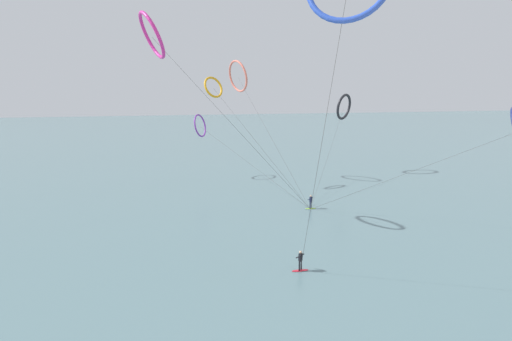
{
  "coord_description": "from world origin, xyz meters",
  "views": [
    {
      "loc": [
        -6.5,
        -7.01,
        14.61
      ],
      "look_at": [
        0.0,
        23.68,
        8.19
      ],
      "focal_mm": 29.01,
      "sensor_mm": 36.0,
      "label": 1
    }
  ],
  "objects_px": {
    "kite_magenta": "(152,35)",
    "kite_amber": "(214,87)",
    "surfer_lime": "(311,203)",
    "surfer_crimson": "(300,262)",
    "kite_coral": "(238,76)",
    "kite_charcoal": "(344,107)",
    "kite_violet": "(200,126)"
  },
  "relations": [
    {
      "from": "surfer_lime",
      "to": "kite_magenta",
      "type": "bearing_deg",
      "value": 141.96
    },
    {
      "from": "surfer_crimson",
      "to": "kite_amber",
      "type": "xyz_separation_m",
      "value": [
        -3.41,
        29.95,
        13.6
      ]
    },
    {
      "from": "surfer_crimson",
      "to": "kite_coral",
      "type": "bearing_deg",
      "value": 49.09
    },
    {
      "from": "kite_charcoal",
      "to": "kite_violet",
      "type": "bearing_deg",
      "value": -39.82
    },
    {
      "from": "surfer_lime",
      "to": "kite_charcoal",
      "type": "xyz_separation_m",
      "value": [
        12.65,
        20.1,
        10.35
      ]
    },
    {
      "from": "kite_violet",
      "to": "surfer_crimson",
      "type": "bearing_deg",
      "value": -142.3
    },
    {
      "from": "surfer_lime",
      "to": "kite_violet",
      "type": "height_order",
      "value": "kite_violet"
    },
    {
      "from": "surfer_lime",
      "to": "kite_amber",
      "type": "height_order",
      "value": "kite_amber"
    },
    {
      "from": "kite_coral",
      "to": "kite_amber",
      "type": "height_order",
      "value": "kite_coral"
    },
    {
      "from": "kite_amber",
      "to": "kite_magenta",
      "type": "bearing_deg",
      "value": -152.83
    },
    {
      "from": "kite_violet",
      "to": "kite_amber",
      "type": "bearing_deg",
      "value": -137.54
    },
    {
      "from": "kite_magenta",
      "to": "kite_violet",
      "type": "xyz_separation_m",
      "value": [
        6.2,
        21.36,
        -11.22
      ]
    },
    {
      "from": "kite_coral",
      "to": "kite_violet",
      "type": "relative_size",
      "value": 0.95
    },
    {
      "from": "surfer_crimson",
      "to": "kite_magenta",
      "type": "height_order",
      "value": "kite_magenta"
    },
    {
      "from": "kite_charcoal",
      "to": "surfer_lime",
      "type": "bearing_deg",
      "value": 19.43
    },
    {
      "from": "kite_violet",
      "to": "kite_amber",
      "type": "relative_size",
      "value": 1.41
    },
    {
      "from": "surfer_crimson",
      "to": "kite_coral",
      "type": "xyz_separation_m",
      "value": [
        0.95,
        35.0,
        15.26
      ]
    },
    {
      "from": "surfer_lime",
      "to": "kite_coral",
      "type": "relative_size",
      "value": 0.08
    },
    {
      "from": "kite_charcoal",
      "to": "kite_magenta",
      "type": "height_order",
      "value": "kite_magenta"
    },
    {
      "from": "surfer_crimson",
      "to": "kite_magenta",
      "type": "xyz_separation_m",
      "value": [
        -11.11,
        15.45,
        18.81
      ]
    },
    {
      "from": "kite_magenta",
      "to": "kite_violet",
      "type": "bearing_deg",
      "value": -29.53
    },
    {
      "from": "surfer_crimson",
      "to": "kite_amber",
      "type": "relative_size",
      "value": 0.11
    },
    {
      "from": "surfer_lime",
      "to": "kite_charcoal",
      "type": "height_order",
      "value": "kite_charcoal"
    },
    {
      "from": "surfer_lime",
      "to": "kite_magenta",
      "type": "distance_m",
      "value": 25.78
    },
    {
      "from": "kite_coral",
      "to": "kite_charcoal",
      "type": "bearing_deg",
      "value": -108.56
    },
    {
      "from": "kite_magenta",
      "to": "kite_amber",
      "type": "distance_m",
      "value": 17.23
    },
    {
      "from": "kite_amber",
      "to": "kite_coral",
      "type": "bearing_deg",
      "value": 14.35
    },
    {
      "from": "kite_coral",
      "to": "surfer_crimson",
      "type": "bearing_deg",
      "value": 156.08
    },
    {
      "from": "surfer_lime",
      "to": "kite_coral",
      "type": "distance_m",
      "value": 24.91
    },
    {
      "from": "surfer_crimson",
      "to": "kite_violet",
      "type": "height_order",
      "value": "kite_violet"
    },
    {
      "from": "kite_violet",
      "to": "kite_coral",
      "type": "bearing_deg",
      "value": -77.07
    },
    {
      "from": "kite_violet",
      "to": "surfer_lime",
      "type": "bearing_deg",
      "value": -120.99
    }
  ]
}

